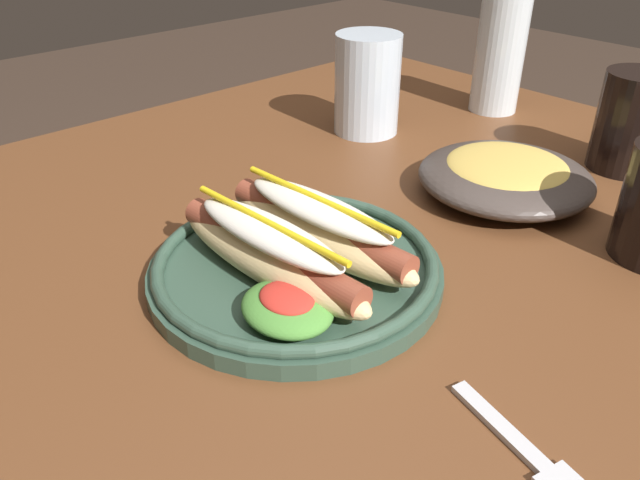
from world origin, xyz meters
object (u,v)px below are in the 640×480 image
hot_dog_plate (295,257)px  glass_bottle (501,48)px  fork (530,455)px  water_cup (367,84)px  extra_cup (633,122)px  side_bowl (505,175)px

hot_dog_plate → glass_bottle: glass_bottle is taller
hot_dog_plate → fork: bearing=-3.8°
water_cup → extra_cup: size_ratio=1.13×
hot_dog_plate → water_cup: 0.39m
hot_dog_plate → glass_bottle: size_ratio=1.14×
hot_dog_plate → water_cup: (-0.22, 0.32, 0.04)m
water_cup → side_bowl: bearing=-6.4°
water_cup → hot_dog_plate: bearing=-55.4°
water_cup → glass_bottle: glass_bottle is taller
hot_dog_plate → extra_cup: size_ratio=2.22×
glass_bottle → water_cup: bearing=-108.2°
fork → glass_bottle: size_ratio=0.52×
glass_bottle → side_bowl: (0.18, -0.24, -0.07)m
side_bowl → fork: bearing=-53.8°
fork → extra_cup: bearing=122.2°
extra_cup → side_bowl: (-0.06, -0.17, -0.04)m
hot_dog_plate → side_bowl: size_ratio=1.36×
hot_dog_plate → fork: size_ratio=2.20×
hot_dog_plate → water_cup: water_cup is taller
extra_cup → fork: bearing=-70.9°
extra_cup → hot_dog_plate: bearing=-100.3°
water_cup → glass_bottle: size_ratio=0.58×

